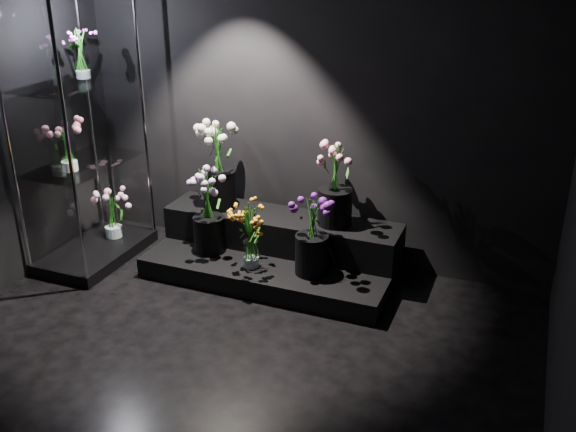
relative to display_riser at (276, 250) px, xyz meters
The scene contains 12 objects.
floor 1.62m from the display_riser, 85.05° to the right, with size 4.00×4.00×0.00m, color black.
wall_back 1.29m from the display_riser, 70.75° to the left, with size 4.00×4.00×0.00m, color black.
display_riser is the anchor object (origin of this frame).
display_case 1.83m from the display_riser, 166.70° to the right, with size 0.60×1.00×2.21m.
bouquet_orange_bells 0.41m from the display_riser, 104.24° to the right, with size 0.33×0.33×0.52m.
bouquet_lilac 0.66m from the display_riser, 160.81° to the right, with size 0.37×0.37×0.71m.
bouquet_purple 0.56m from the display_riser, 30.43° to the right, with size 0.42×0.42×0.63m.
bouquet_cream_roses 0.88m from the display_riser, 168.86° to the left, with size 0.50×0.50×0.73m.
bouquet_pink_roses 0.78m from the display_riser, 15.36° to the left, with size 0.41×0.41×0.66m.
bouquet_case_pink 1.85m from the display_riser, 159.58° to the right, with size 0.37×0.37×0.40m.
bouquet_case_magenta 2.22m from the display_riser, behind, with size 0.28×0.28×0.41m.
bouquet_case_base_pink 1.52m from the display_riser, behind, with size 0.38×0.38×0.43m.
Camera 1 is at (1.72, -2.77, 2.52)m, focal length 40.00 mm.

